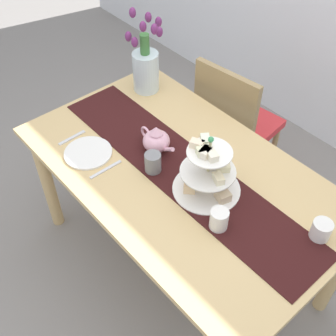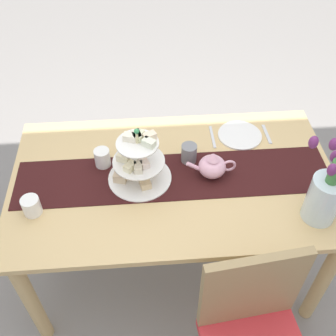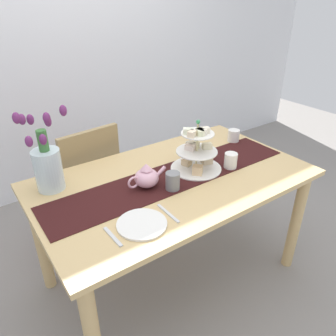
{
  "view_description": "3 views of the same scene",
  "coord_description": "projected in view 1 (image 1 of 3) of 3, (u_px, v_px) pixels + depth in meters",
  "views": [
    {
      "loc": [
        1.01,
        -0.95,
        2.18
      ],
      "look_at": [
        -0.01,
        -0.08,
        0.81
      ],
      "focal_mm": 46.16,
      "sensor_mm": 36.0,
      "label": 1
    },
    {
      "loc": [
        0.13,
        1.31,
        2.17
      ],
      "look_at": [
        0.03,
        0.01,
        0.82
      ],
      "focal_mm": 43.19,
      "sensor_mm": 36.0,
      "label": 2
    },
    {
      "loc": [
        -0.95,
        -1.28,
        1.68
      ],
      "look_at": [
        -0.01,
        0.04,
        0.8
      ],
      "focal_mm": 34.68,
      "sensor_mm": 36.0,
      "label": 3
    }
  ],
  "objects": [
    {
      "name": "mug_white_text",
      "position": [
        219.0,
        220.0,
        1.73
      ],
      "size": [
        0.08,
        0.08,
        0.09
      ],
      "primitive_type": "cylinder",
      "color": "white",
      "rests_on": "dining_table"
    },
    {
      "name": "fork_left",
      "position": [
        72.0,
        138.0,
        2.14
      ],
      "size": [
        0.02,
        0.15,
        0.01
      ],
      "primitive_type": "cube",
      "rotation": [
        0.0,
        0.0,
        0.03
      ],
      "color": "silver",
      "rests_on": "dining_table"
    },
    {
      "name": "tiered_cake_stand",
      "position": [
        208.0,
        173.0,
        1.82
      ],
      "size": [
        0.3,
        0.3,
        0.3
      ],
      "color": "beige",
      "rests_on": "table_runner"
    },
    {
      "name": "cream_jug",
      "position": [
        321.0,
        230.0,
        1.7
      ],
      "size": [
        0.08,
        0.08,
        0.08
      ],
      "primitive_type": "cylinder",
      "color": "white",
      "rests_on": "dining_table"
    },
    {
      "name": "tulip_vase",
      "position": [
        146.0,
        66.0,
        2.33
      ],
      "size": [
        0.25,
        0.2,
        0.44
      ],
      "color": "silver",
      "rests_on": "dining_table"
    },
    {
      "name": "mug_grey",
      "position": [
        153.0,
        162.0,
        1.95
      ],
      "size": [
        0.08,
        0.08,
        0.09
      ],
      "primitive_type": "cylinder",
      "color": "slate",
      "rests_on": "table_runner"
    },
    {
      "name": "knife_left",
      "position": [
        106.0,
        169.0,
        1.98
      ],
      "size": [
        0.02,
        0.17,
        0.01
      ],
      "primitive_type": "cube",
      "rotation": [
        0.0,
        0.0,
        -0.01
      ],
      "color": "silver",
      "rests_on": "dining_table"
    },
    {
      "name": "dinner_plate_left",
      "position": [
        88.0,
        153.0,
        2.06
      ],
      "size": [
        0.23,
        0.23,
        0.01
      ],
      "primitive_type": "cylinder",
      "color": "white",
      "rests_on": "dining_table"
    },
    {
      "name": "teapot",
      "position": [
        156.0,
        140.0,
        2.04
      ],
      "size": [
        0.24,
        0.13,
        0.14
      ],
      "color": "#E5A8BC",
      "rests_on": "table_runner"
    },
    {
      "name": "dining_table",
      "position": [
        181.0,
        186.0,
        2.07
      ],
      "size": [
        1.55,
        0.91,
        0.76
      ],
      "color": "tan",
      "rests_on": "ground_plane"
    },
    {
      "name": "chair_left",
      "position": [
        233.0,
        122.0,
        2.62
      ],
      "size": [
        0.46,
        0.46,
        0.91
      ],
      "color": "#9C8254",
      "rests_on": "ground_plane"
    },
    {
      "name": "ground_plane",
      "position": [
        179.0,
        259.0,
        2.53
      ],
      "size": [
        8.0,
        8.0,
        0.0
      ],
      "primitive_type": "plane",
      "color": "gray"
    },
    {
      "name": "table_runner",
      "position": [
        182.0,
        169.0,
        1.99
      ],
      "size": [
        1.5,
        0.3,
        0.0
      ],
      "primitive_type": "cube",
      "color": "black",
      "rests_on": "dining_table"
    }
  ]
}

